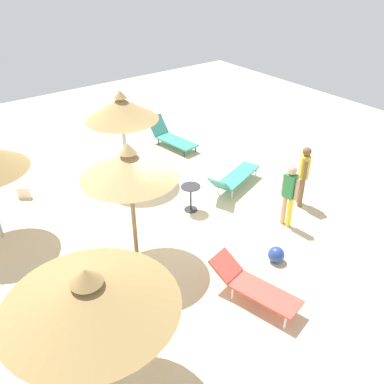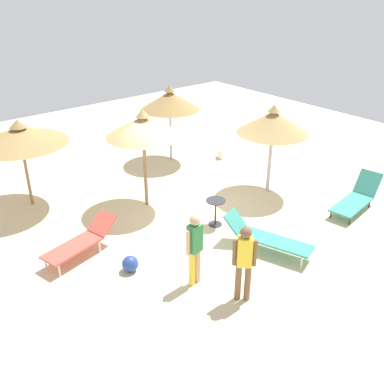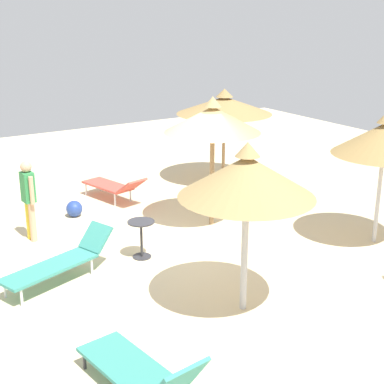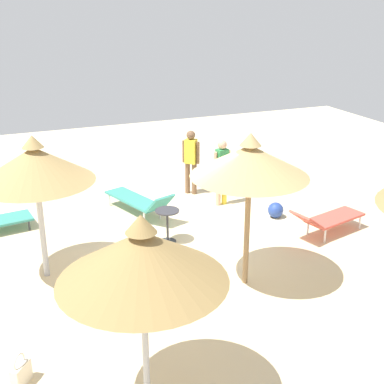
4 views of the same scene
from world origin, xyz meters
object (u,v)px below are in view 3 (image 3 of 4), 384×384
(parasol_umbrella_near_left, at_px, (247,177))
(side_table_round, at_px, (141,233))
(lounge_chair_center, at_px, (142,372))
(beach_ball, at_px, (74,209))
(lounge_chair_edge, at_px, (114,186))
(person_standing_far_left, at_px, (29,196))
(parasol_umbrella_far_right, at_px, (213,120))
(parasol_umbrella_near_right, at_px, (224,105))
(lounge_chair_back, at_px, (61,261))

(parasol_umbrella_near_left, distance_m, side_table_round, 3.14)
(lounge_chair_center, height_order, beach_ball, lounge_chair_center)
(lounge_chair_edge, height_order, side_table_round, side_table_round)
(lounge_chair_edge, relative_size, person_standing_far_left, 1.19)
(parasol_umbrella_far_right, relative_size, lounge_chair_center, 1.38)
(parasol_umbrella_near_left, relative_size, person_standing_far_left, 1.62)
(parasol_umbrella_far_right, height_order, parasol_umbrella_near_right, parasol_umbrella_far_right)
(parasol_umbrella_near_right, distance_m, lounge_chair_center, 9.48)
(beach_ball, bearing_deg, lounge_chair_back, -24.93)
(side_table_round, xyz_separation_m, beach_ball, (-2.83, -0.28, -0.31))
(parasol_umbrella_near_left, relative_size, lounge_chair_back, 1.22)
(side_table_round, bearing_deg, person_standing_far_left, -142.57)
(parasol_umbrella_near_right, relative_size, side_table_round, 3.47)
(lounge_chair_edge, xyz_separation_m, person_standing_far_left, (1.38, -2.51, 0.57))
(parasol_umbrella_near_right, bearing_deg, lounge_chair_back, -59.69)
(person_standing_far_left, height_order, side_table_round, person_standing_far_left)
(lounge_chair_edge, bearing_deg, side_table_round, -16.29)
(parasol_umbrella_near_right, relative_size, lounge_chair_center, 1.25)
(parasol_umbrella_far_right, bearing_deg, parasol_umbrella_near_right, 140.45)
(parasol_umbrella_near_right, bearing_deg, person_standing_far_left, -76.95)
(beach_ball, bearing_deg, side_table_round, 5.56)
(parasol_umbrella_far_right, distance_m, person_standing_far_left, 4.09)
(parasol_umbrella_far_right, height_order, lounge_chair_edge, parasol_umbrella_far_right)
(lounge_chair_center, height_order, side_table_round, lounge_chair_center)
(person_standing_far_left, xyz_separation_m, beach_ball, (-0.84, 1.25, -0.77))
(parasol_umbrella_near_right, height_order, lounge_chair_back, parasol_umbrella_near_right)
(lounge_chair_back, bearing_deg, parasol_umbrella_near_left, 40.51)
(lounge_chair_edge, height_order, beach_ball, lounge_chair_edge)
(parasol_umbrella_near_right, xyz_separation_m, lounge_chair_edge, (-0.04, -3.27, -1.72))
(lounge_chair_back, bearing_deg, person_standing_far_left, 176.55)
(lounge_chair_back, xyz_separation_m, beach_ball, (-2.96, 1.37, -0.19))
(parasol_umbrella_near_left, bearing_deg, side_table_round, -169.79)
(parasol_umbrella_near_right, relative_size, lounge_chair_back, 1.15)
(lounge_chair_back, bearing_deg, parasol_umbrella_near_right, 120.31)
(side_table_round, bearing_deg, lounge_chair_back, -85.73)
(side_table_round, bearing_deg, lounge_chair_center, -27.17)
(parasol_umbrella_near_left, bearing_deg, lounge_chair_edge, 175.06)
(lounge_chair_back, xyz_separation_m, person_standing_far_left, (-2.11, 0.13, 0.58))
(parasol_umbrella_far_right, relative_size, person_standing_far_left, 1.69)
(parasol_umbrella_near_right, height_order, person_standing_far_left, parasol_umbrella_near_right)
(lounge_chair_edge, height_order, lounge_chair_center, lounge_chair_center)
(parasol_umbrella_near_left, height_order, lounge_chair_edge, parasol_umbrella_near_left)
(lounge_chair_edge, bearing_deg, parasol_umbrella_far_right, 23.55)
(person_standing_far_left, bearing_deg, beach_ball, 124.11)
(parasol_umbrella_near_left, relative_size, parasol_umbrella_near_right, 1.06)
(parasol_umbrella_near_right, distance_m, lounge_chair_back, 7.05)
(lounge_chair_center, distance_m, beach_ball, 6.71)
(parasol_umbrella_far_right, distance_m, beach_ball, 3.84)
(person_standing_far_left, relative_size, beach_ball, 4.47)
(parasol_umbrella_near_right, relative_size, person_standing_far_left, 1.53)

